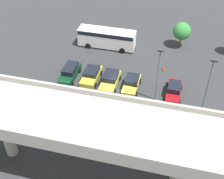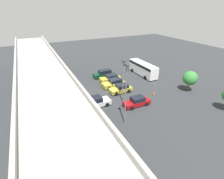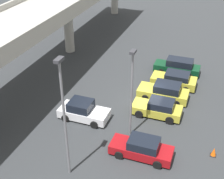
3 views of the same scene
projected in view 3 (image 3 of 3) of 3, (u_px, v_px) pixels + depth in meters
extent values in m
plane|color=#2D3033|center=(147.00, 104.00, 29.13)|extent=(107.77, 107.77, 0.00)
cube|color=#9E9B93|center=(26.00, 21.00, 29.32)|extent=(50.29, 6.62, 0.90)
cube|color=#9E9B93|center=(54.00, 17.00, 28.02)|extent=(50.29, 0.30, 0.55)
cylinder|color=#9E9B93|center=(69.00, 28.00, 37.88)|extent=(1.15, 1.15, 6.10)
cube|color=maroon|center=(141.00, 150.00, 22.91)|extent=(1.70, 4.60, 0.69)
cube|color=black|center=(144.00, 143.00, 22.51)|extent=(1.57, 2.20, 0.67)
cylinder|color=black|center=(119.00, 155.00, 22.73)|extent=(0.22, 0.64, 0.64)
cylinder|color=black|center=(126.00, 140.00, 24.13)|extent=(0.22, 0.64, 0.64)
cylinder|color=black|center=(157.00, 165.00, 21.89)|extent=(0.22, 0.64, 0.64)
cylinder|color=black|center=(163.00, 149.00, 23.30)|extent=(0.22, 0.64, 0.64)
cube|color=silver|center=(84.00, 113.00, 26.89)|extent=(1.91, 4.31, 0.73)
cube|color=black|center=(81.00, 105.00, 26.59)|extent=(1.76, 1.94, 0.74)
cylinder|color=black|center=(103.00, 112.00, 27.39)|extent=(0.22, 0.66, 0.66)
cylinder|color=black|center=(94.00, 125.00, 25.82)|extent=(0.22, 0.66, 0.66)
cylinder|color=black|center=(75.00, 106.00, 28.18)|extent=(0.22, 0.66, 0.66)
cylinder|color=black|center=(65.00, 118.00, 26.60)|extent=(0.22, 0.66, 0.66)
cube|color=gold|center=(157.00, 110.00, 27.30)|extent=(1.78, 4.31, 0.73)
cube|color=black|center=(161.00, 104.00, 26.84)|extent=(1.64, 2.13, 0.63)
cylinder|color=black|center=(139.00, 114.00, 27.06)|extent=(0.22, 0.71, 0.71)
cylinder|color=black|center=(144.00, 103.00, 28.53)|extent=(0.22, 0.71, 0.71)
cylinder|color=black|center=(170.00, 121.00, 26.28)|extent=(0.22, 0.71, 0.71)
cylinder|color=black|center=(174.00, 109.00, 27.75)|extent=(0.22, 0.71, 0.71)
cube|color=gold|center=(163.00, 93.00, 29.60)|extent=(1.95, 4.72, 0.78)
cube|color=black|center=(167.00, 87.00, 29.11)|extent=(1.80, 2.40, 0.70)
cylinder|color=black|center=(145.00, 98.00, 29.35)|extent=(0.22, 0.66, 0.66)
cylinder|color=black|center=(150.00, 88.00, 30.95)|extent=(0.22, 0.66, 0.66)
cylinder|color=black|center=(176.00, 104.00, 28.49)|extent=(0.22, 0.66, 0.66)
cylinder|color=black|center=(180.00, 93.00, 30.10)|extent=(0.22, 0.66, 0.66)
cube|color=gold|center=(174.00, 81.00, 31.65)|extent=(1.92, 4.47, 0.77)
cube|color=black|center=(177.00, 76.00, 31.21)|extent=(1.77, 2.36, 0.57)
cylinder|color=black|center=(158.00, 85.00, 31.38)|extent=(0.22, 0.68, 0.68)
cylinder|color=black|center=(162.00, 76.00, 32.97)|extent=(0.22, 0.68, 0.68)
cylinder|color=black|center=(186.00, 90.00, 30.57)|extent=(0.22, 0.68, 0.68)
cylinder|color=black|center=(188.00, 81.00, 32.16)|extent=(0.22, 0.68, 0.68)
cube|color=#0C381E|center=(177.00, 68.00, 34.10)|extent=(1.70, 4.89, 0.79)
cube|color=black|center=(180.00, 62.00, 33.63)|extent=(1.56, 2.77, 0.72)
cylinder|color=black|center=(161.00, 72.00, 33.97)|extent=(0.22, 0.62, 0.62)
cylinder|color=black|center=(164.00, 65.00, 35.37)|extent=(0.22, 0.62, 0.62)
cylinder|color=black|center=(189.00, 76.00, 33.08)|extent=(0.22, 0.62, 0.62)
cylinder|color=black|center=(191.00, 69.00, 34.49)|extent=(0.22, 0.62, 0.62)
cylinder|color=slate|center=(65.00, 123.00, 19.51)|extent=(0.16, 0.16, 8.56)
cube|color=#333338|center=(59.00, 60.00, 17.25)|extent=(0.70, 0.35, 0.20)
cylinder|color=slate|center=(131.00, 97.00, 23.45)|extent=(0.16, 0.16, 7.17)
cube|color=#333338|center=(133.00, 52.00, 21.55)|extent=(0.70, 0.35, 0.20)
cube|color=black|center=(213.00, 155.00, 23.15)|extent=(0.44, 0.44, 0.04)
cone|color=#EA590F|center=(214.00, 152.00, 22.98)|extent=(0.40, 0.40, 0.70)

